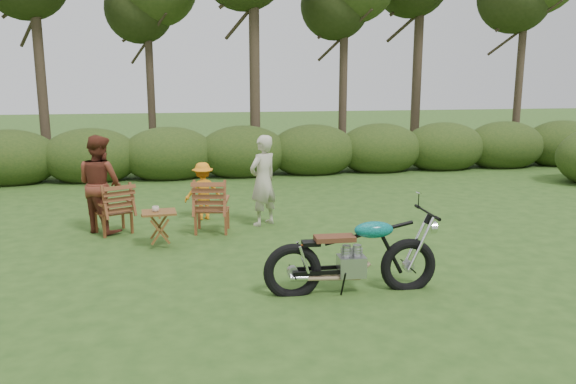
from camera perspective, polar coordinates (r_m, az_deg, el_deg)
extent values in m
plane|color=#254416|center=(7.10, 4.74, -10.30)|extent=(80.00, 80.00, 0.00)
cylinder|color=#33261C|center=(17.82, -24.05, 13.57)|extent=(0.28, 0.28, 7.20)
cylinder|color=#33261C|center=(18.54, -13.90, 12.68)|extent=(0.24, 0.24, 6.30)
cylinder|color=#33261C|center=(16.54, -3.45, 15.53)|extent=(0.30, 0.30, 7.65)
cylinder|color=#33261C|center=(18.25, 5.67, 13.26)|extent=(0.26, 0.26, 6.48)
cylinder|color=#33261C|center=(20.38, 13.11, 14.85)|extent=(0.32, 0.32, 7.92)
cylinder|color=#33261C|center=(19.64, 22.61, 12.85)|extent=(0.24, 0.24, 6.84)
ellipsoid|color=#1F3714|center=(15.98, -26.50, 3.02)|extent=(2.52, 1.68, 1.51)
ellipsoid|color=#1F3714|center=(15.59, -19.38, 3.39)|extent=(2.52, 1.68, 1.51)
ellipsoid|color=#1F3714|center=(15.45, -12.00, 3.72)|extent=(2.52, 1.68, 1.51)
ellipsoid|color=#1F3714|center=(15.57, -4.61, 3.99)|extent=(2.52, 1.68, 1.51)
ellipsoid|color=#1F3714|center=(15.93, 2.57, 4.18)|extent=(2.52, 1.68, 1.51)
ellipsoid|color=#1F3714|center=(16.54, 9.32, 4.31)|extent=(2.52, 1.68, 1.51)
ellipsoid|color=#1F3714|center=(17.35, 15.52, 4.37)|extent=(2.52, 1.68, 1.51)
ellipsoid|color=#1F3714|center=(18.35, 21.10, 4.38)|extent=(2.52, 1.68, 1.51)
ellipsoid|color=#1F3714|center=(19.50, 26.07, 4.36)|extent=(2.52, 1.68, 1.51)
imported|color=beige|center=(9.10, -13.31, -1.69)|extent=(0.14, 0.14, 0.09)
imported|color=#BBB59A|center=(10.32, -2.51, -3.34)|extent=(0.72, 0.67, 1.65)
imported|color=maroon|center=(10.38, -18.26, -3.83)|extent=(1.04, 1.03, 1.70)
imported|color=orange|center=(10.85, -8.54, -2.72)|extent=(0.77, 0.53, 1.09)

